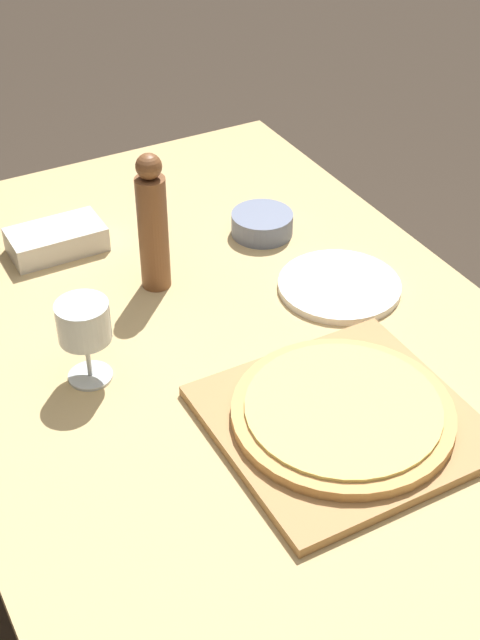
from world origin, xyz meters
TOP-DOWN VIEW (x-y plane):
  - dining_table at (0.00, 0.00)m, footprint 0.98×1.76m
  - cutting_board at (0.06, -0.14)m, footprint 0.38×0.37m
  - pizza at (0.06, -0.14)m, footprint 0.34×0.34m
  - pepper_mill at (-0.03, 0.34)m, footprint 0.05×0.05m
  - wine_glass at (-0.24, 0.15)m, footprint 0.09×0.09m
  - small_bowl at (0.23, 0.41)m, footprint 0.13×0.13m
  - dinner_plate at (0.26, 0.17)m, footprint 0.23×0.23m
  - food_container at (-0.16, 0.55)m, footprint 0.18×0.10m

SIDE VIEW (x-z plane):
  - dining_table at x=0.00m, z-range 0.29..1.02m
  - dinner_plate at x=0.26m, z-range 0.73..0.75m
  - cutting_board at x=0.06m, z-range 0.73..0.75m
  - small_bowl at x=0.23m, z-range 0.73..0.78m
  - food_container at x=-0.16m, z-range 0.73..0.78m
  - pizza at x=0.06m, z-range 0.75..0.77m
  - wine_glass at x=-0.24m, z-range 0.77..0.91m
  - pepper_mill at x=-0.03m, z-range 0.73..1.00m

